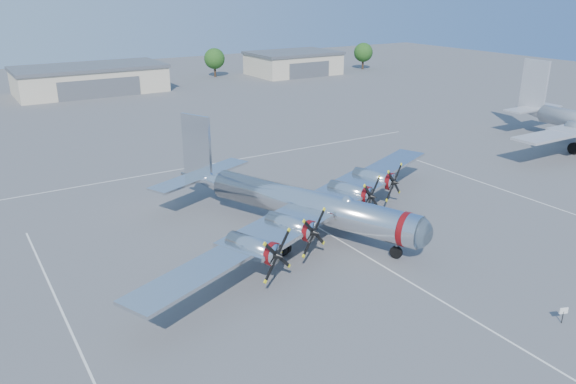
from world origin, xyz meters
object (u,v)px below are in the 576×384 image
hangar_center (90,79)px  tree_far_east (363,52)px  main_bomber_b29 (297,230)px  tree_east (214,59)px  info_placard (563,312)px  hangar_east (293,63)px

hangar_center → tree_far_east: tree_far_east is taller
main_bomber_b29 → tree_far_east: bearing=24.7°
tree_east → main_bomber_b29: (-31.88, -84.85, -4.22)m
info_placard → hangar_east: bearing=87.9°
main_bomber_b29 → tree_east: bearing=46.4°
main_bomber_b29 → info_placard: main_bomber_b29 is taller
tree_east → info_placard: size_ratio=6.02×
hangar_center → tree_east: size_ratio=4.31×
hangar_east → tree_east: size_ratio=3.10×
main_bomber_b29 → info_placard: size_ratio=35.91×
main_bomber_b29 → info_placard: (6.33, -20.90, 0.78)m
hangar_center → info_placard: 99.83m
tree_far_east → hangar_center: bearing=178.3°
hangar_east → tree_east: tree_east is taller
tree_east → tree_far_east: bearing=-11.9°
hangar_center → info_placard: (4.44, -99.71, -1.94)m
tree_far_east → main_bomber_b29: tree_far_east is taller
tree_east → tree_far_east: size_ratio=1.00×
info_placard → hangar_center: bearing=114.0°
tree_east → tree_far_east: (38.00, -8.00, 0.00)m
tree_east → hangar_east: bearing=-18.5°
hangar_center → hangar_east: (48.00, 0.00, 0.00)m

